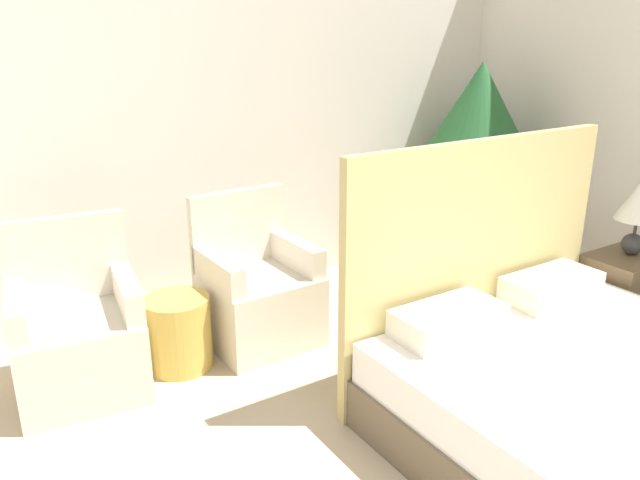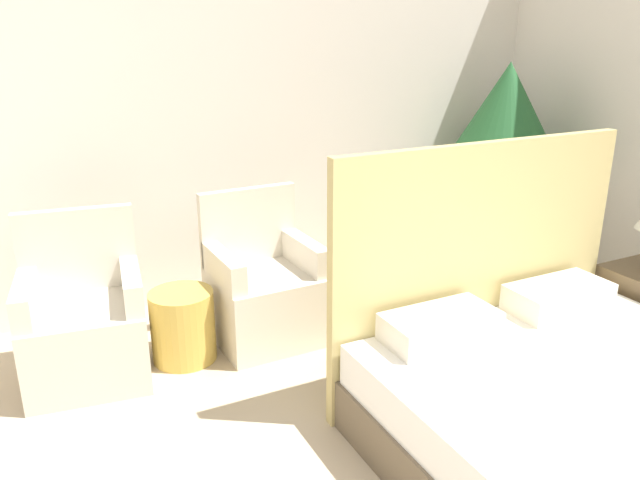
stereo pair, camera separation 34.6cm
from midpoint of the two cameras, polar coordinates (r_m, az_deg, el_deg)
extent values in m
cube|color=silver|center=(4.44, -15.26, 12.08)|extent=(10.00, 0.06, 2.90)
cube|color=brown|center=(3.21, 23.49, -16.99)|extent=(1.76, 1.93, 0.26)
cube|color=white|center=(3.09, 24.07, -13.42)|extent=(1.72, 1.90, 0.21)
cube|color=tan|center=(3.50, 11.33, -2.19)|extent=(1.80, 0.06, 1.38)
cube|color=silver|center=(3.17, 8.58, -7.34)|extent=(0.57, 0.29, 0.14)
cube|color=silver|center=(3.70, 17.93, -4.11)|extent=(0.57, 0.29, 0.14)
cube|color=beige|center=(3.76, -23.52, -9.74)|extent=(0.73, 0.68, 0.46)
cube|color=beige|center=(3.82, -24.64, -1.62)|extent=(0.65, 0.15, 0.49)
cube|color=beige|center=(3.64, -28.51, -5.87)|extent=(0.17, 0.55, 0.18)
cube|color=beige|center=(3.63, -19.85, -4.67)|extent=(0.17, 0.55, 0.18)
cube|color=beige|center=(4.02, -7.94, -6.31)|extent=(0.67, 0.62, 0.46)
cube|color=beige|center=(4.08, -9.95, 1.10)|extent=(0.65, 0.08, 0.49)
cube|color=beige|center=(3.79, -11.88, -2.89)|extent=(0.12, 0.54, 0.18)
cube|color=beige|center=(4.02, -4.63, -1.28)|extent=(0.12, 0.54, 0.18)
cylinder|color=#4C4C4C|center=(5.36, 11.62, -0.73)|extent=(0.45, 0.45, 0.32)
cylinder|color=brown|center=(5.24, 11.93, 3.68)|extent=(0.06, 0.06, 0.54)
cone|color=#235B2D|center=(5.10, 12.45, 11.08)|extent=(0.96, 0.96, 0.83)
cube|color=brown|center=(4.42, 24.09, -4.72)|extent=(0.55, 0.37, 0.56)
sphere|color=#333333|center=(4.31, 24.67, -0.38)|extent=(0.14, 0.14, 0.14)
cylinder|color=#333333|center=(4.28, 24.88, 1.08)|extent=(0.02, 0.02, 0.09)
cone|color=silver|center=(4.23, 25.21, 3.34)|extent=(0.28, 0.28, 0.26)
cylinder|color=gold|center=(3.85, -15.37, -8.22)|extent=(0.39, 0.39, 0.44)
camera|label=1|loc=(0.17, -92.86, -0.99)|focal=35.00mm
camera|label=2|loc=(0.17, 87.14, 0.99)|focal=35.00mm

